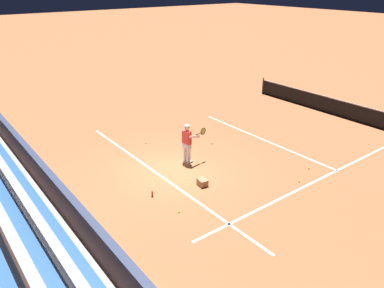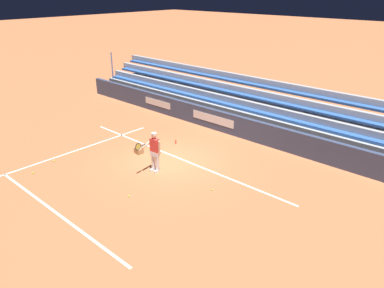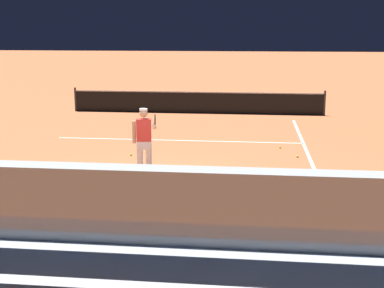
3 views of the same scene
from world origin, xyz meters
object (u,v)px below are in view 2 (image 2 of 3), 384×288
object	(u,v)px
tennis_ball_on_baseline	(54,161)
tennis_ball_far_right	(33,173)
tennis_ball_midcourt	(129,196)
water_bottle	(176,142)
tennis_player	(154,152)
ball_box_cardboard	(139,151)
tennis_ball_near_player	(213,190)
tennis_ball_stray_back	(154,137)

from	to	relation	value
tennis_ball_on_baseline	tennis_ball_far_right	world-z (taller)	same
tennis_ball_on_baseline	tennis_ball_midcourt	bearing A→B (deg)	-175.97
tennis_ball_on_baseline	water_bottle	world-z (taller)	water_bottle
tennis_player	tennis_ball_far_right	xyz separation A→B (m)	(3.54, 3.61, -0.86)
tennis_ball_on_baseline	water_bottle	distance (m)	5.68
ball_box_cardboard	tennis_ball_midcourt	xyz separation A→B (m)	(-2.74, 2.79, -0.10)
ball_box_cardboard	tennis_ball_on_baseline	distance (m)	3.77
tennis_ball_far_right	water_bottle	world-z (taller)	water_bottle
ball_box_cardboard	tennis_ball_midcourt	distance (m)	3.91
ball_box_cardboard	water_bottle	world-z (taller)	ball_box_cardboard
tennis_ball_near_player	water_bottle	size ratio (longest dim) A/B	0.30
tennis_ball_midcourt	tennis_ball_near_player	bearing A→B (deg)	-128.91
tennis_ball_stray_back	tennis_ball_midcourt	xyz separation A→B (m)	(-3.67, 4.56, 0.00)
ball_box_cardboard	tennis_ball_midcourt	world-z (taller)	ball_box_cardboard
tennis_ball_on_baseline	ball_box_cardboard	bearing A→B (deg)	-123.69
tennis_ball_stray_back	water_bottle	distance (m)	1.44
ball_box_cardboard	tennis_ball_midcourt	size ratio (longest dim) A/B	6.06
tennis_ball_on_baseline	tennis_ball_far_right	size ratio (longest dim) A/B	1.00
tennis_player	tennis_ball_stray_back	xyz separation A→B (m)	(2.83, -2.48, -0.86)
tennis_ball_stray_back	water_bottle	xyz separation A→B (m)	(-1.43, -0.16, 0.08)
tennis_player	tennis_ball_far_right	world-z (taller)	tennis_player
ball_box_cardboard	tennis_ball_stray_back	xyz separation A→B (m)	(0.93, -1.77, -0.10)
tennis_ball_midcourt	tennis_ball_far_right	bearing A→B (deg)	19.29
ball_box_cardboard	tennis_ball_far_right	world-z (taller)	ball_box_cardboard
tennis_ball_on_baseline	tennis_ball_far_right	bearing A→B (deg)	110.27
tennis_ball_near_player	tennis_ball_far_right	xyz separation A→B (m)	(6.37, 3.99, 0.00)
tennis_ball_on_baseline	water_bottle	size ratio (longest dim) A/B	0.30
tennis_player	ball_box_cardboard	bearing A→B (deg)	-20.64
tennis_ball_on_baseline	tennis_ball_midcourt	distance (m)	4.84
ball_box_cardboard	water_bottle	bearing A→B (deg)	-104.44
tennis_ball_on_baseline	tennis_ball_near_player	bearing A→B (deg)	-157.67
tennis_player	tennis_ball_stray_back	distance (m)	3.86
tennis_player	water_bottle	world-z (taller)	tennis_player
tennis_player	ball_box_cardboard	xyz separation A→B (m)	(1.90, -0.71, -0.76)
tennis_ball_stray_back	tennis_ball_near_player	world-z (taller)	same
tennis_ball_on_baseline	tennis_player	bearing A→B (deg)	-148.76
tennis_ball_midcourt	tennis_ball_far_right	size ratio (longest dim) A/B	1.00
water_bottle	tennis_ball_on_baseline	bearing A→B (deg)	62.94
water_bottle	tennis_ball_far_right	bearing A→B (deg)	71.09
ball_box_cardboard	water_bottle	xyz separation A→B (m)	(-0.50, -1.93, -0.02)
tennis_ball_midcourt	water_bottle	bearing A→B (deg)	-64.60
tennis_ball_near_player	tennis_ball_midcourt	world-z (taller)	same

